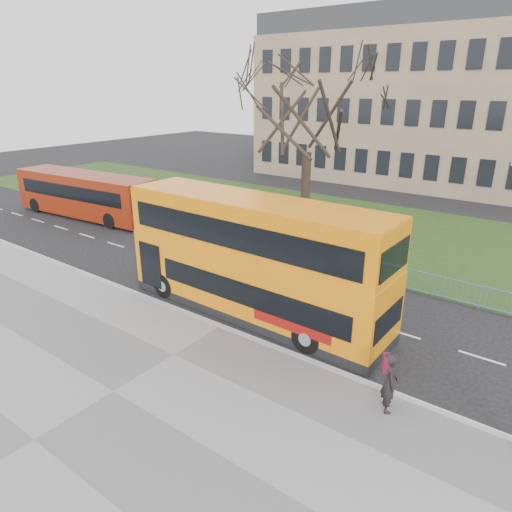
{
  "coord_description": "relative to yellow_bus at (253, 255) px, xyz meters",
  "views": [
    {
      "loc": [
        10.84,
        -13.74,
        9.27
      ],
      "look_at": [
        -0.07,
        1.0,
        2.37
      ],
      "focal_mm": 32.0,
      "sensor_mm": 36.0,
      "label": 1
    }
  ],
  "objects": [
    {
      "name": "red_bus",
      "position": [
        -19.28,
        4.99,
        -0.96
      ],
      "size": [
        12.36,
        3.77,
        3.21
      ],
      "rotation": [
        0.0,
        0.0,
        0.08
      ],
      "color": "maroon",
      "rests_on": "ground"
    },
    {
      "name": "guard_railing",
      "position": [
        -0.25,
        6.21,
        -2.12
      ],
      "size": [
        40.0,
        0.12,
        1.1
      ],
      "primitive_type": null,
      "color": "#6F8FC6",
      "rests_on": "ground"
    },
    {
      "name": "yellow_bus",
      "position": [
        0.0,
        0.0,
        0.0
      ],
      "size": [
        11.92,
        3.05,
        4.97
      ],
      "rotation": [
        0.0,
        0.0,
        -0.02
      ],
      "color": "orange",
      "rests_on": "ground"
    },
    {
      "name": "pedestrian",
      "position": [
        7.07,
        -2.77,
        -1.59
      ],
      "size": [
        0.74,
        0.83,
        1.91
      ],
      "primitive_type": "imported",
      "rotation": [
        0.0,
        0.0,
        2.09
      ],
      "color": "black",
      "rests_on": "pavement"
    },
    {
      "name": "civic_building",
      "position": [
        -5.25,
        34.61,
        4.33
      ],
      "size": [
        30.0,
        15.0,
        14.0
      ],
      "primitive_type": "cube",
      "color": "#7F6A50",
      "rests_on": "ground"
    },
    {
      "name": "grass_verge",
      "position": [
        -0.25,
        13.91,
        -2.63
      ],
      "size": [
        80.0,
        15.4,
        0.08
      ],
      "primitive_type": "cube",
      "color": "#203814",
      "rests_on": "ground"
    },
    {
      "name": "ground",
      "position": [
        -0.25,
        -0.39,
        -2.67
      ],
      "size": [
        120.0,
        120.0,
        0.0
      ],
      "primitive_type": "plane",
      "color": "black",
      "rests_on": "ground"
    },
    {
      "name": "bare_tree",
      "position": [
        -3.25,
        9.61,
        3.92
      ],
      "size": [
        9.12,
        9.12,
        13.02
      ],
      "primitive_type": null,
      "color": "black",
      "rests_on": "grass_verge"
    },
    {
      "name": "kerb",
      "position": [
        -0.25,
        -1.94,
        -2.6
      ],
      "size": [
        80.0,
        0.2,
        0.14
      ],
      "primitive_type": "cube",
      "color": "#969698",
      "rests_on": "ground"
    },
    {
      "name": "pavement",
      "position": [
        -0.25,
        -7.14,
        -2.61
      ],
      "size": [
        80.0,
        10.5,
        0.12
      ],
      "primitive_type": "cube",
      "color": "slate",
      "rests_on": "ground"
    }
  ]
}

